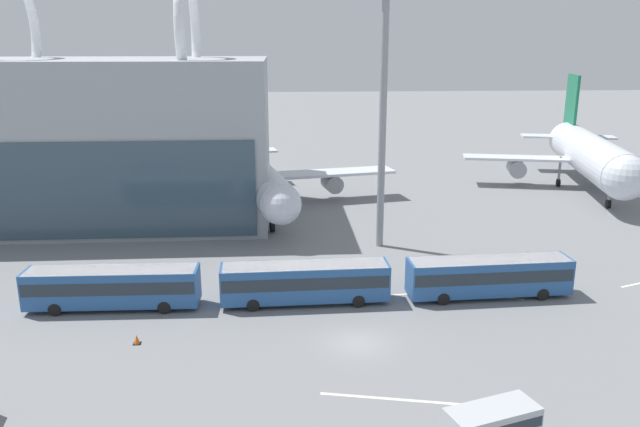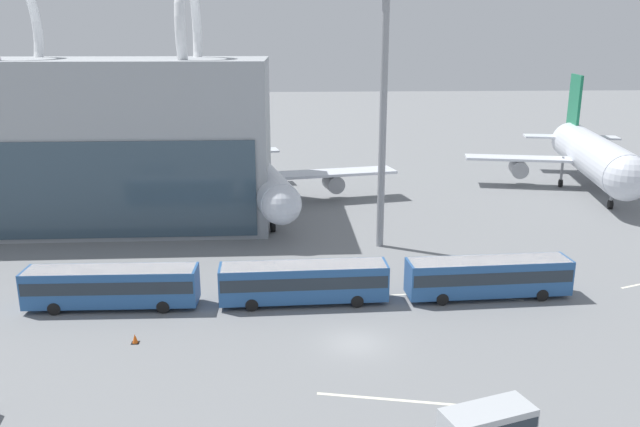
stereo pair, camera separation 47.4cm
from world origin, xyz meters
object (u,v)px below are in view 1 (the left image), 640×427
Objects in this scene: service_van_crossing at (492,424)px; floodlight_mast at (384,71)px; traffic_cone_0 at (137,339)px; shuttle_bus_1 at (305,281)px; airliner_at_gate_near at (254,173)px; shuttle_bus_2 at (489,275)px; airliner_at_gate_far at (590,155)px; shuttle_bus_0 at (113,285)px.

floodlight_mast is (-0.53, 32.98, 16.18)m from service_van_crossing.
floodlight_mast reaches higher than traffic_cone_0.
shuttle_bus_1 is 2.57× the size of service_van_crossing.
service_van_crossing is at bearing 3.94° from airliner_at_gate_near.
floodlight_mast is at bearing 57.90° from shuttle_bus_1.
floodlight_mast reaches higher than shuttle_bus_2.
airliner_at_gate_far is 68.88m from traffic_cone_0.
shuttle_bus_2 reaches higher than service_van_crossing.
airliner_at_gate_near reaches higher than shuttle_bus_1.
service_van_crossing is (13.86, -49.85, -2.98)m from airliner_at_gate_near.
service_van_crossing is (-6.25, -19.30, -0.57)m from shuttle_bus_2.
shuttle_bus_1 is at bearing -120.51° from floodlight_mast.
airliner_at_gate_far is at bearing 51.70° from shuttle_bus_2.
floodlight_mast is (-6.78, 13.67, 15.61)m from shuttle_bus_2.
floodlight_mast reaches higher than service_van_crossing.
shuttle_bus_0 is 31.30m from floodlight_mast.
airliner_at_gate_near is 55.57× the size of traffic_cone_0.
floodlight_mast is at bearing 45.03° from traffic_cone_0.
floodlight_mast is at bearing -43.03° from airliner_at_gate_far.
shuttle_bus_2 is at bearing -23.55° from airliner_at_gate_far.
shuttle_bus_2 is 20.30m from service_van_crossing.
airliner_at_gate_far is 67.60m from shuttle_bus_0.
shuttle_bus_2 reaches higher than traffic_cone_0.
shuttle_bus_0 is at bearing -44.55° from airliner_at_gate_far.
service_van_crossing is 36.74m from floodlight_mast.
airliner_at_gate_far is 2.61× the size of shuttle_bus_2.
shuttle_bus_1 reaches higher than traffic_cone_0.
airliner_at_gate_far is at bearing 39.05° from traffic_cone_0.
shuttle_bus_2 is 2.58× the size of service_van_crossing.
airliner_at_gate_far is 2.62× the size of shuttle_bus_0.
shuttle_bus_0 is 15.01m from shuttle_bus_1.
shuttle_bus_2 is at bearing 21.77° from airliner_at_gate_near.
airliner_at_gate_near reaches higher than shuttle_bus_0.
floodlight_mast is (8.23, 13.96, 15.61)m from shuttle_bus_1.
shuttle_bus_1 and shuttle_bus_2 have the same top height.
shuttle_bus_2 is 20.01× the size of traffic_cone_0.
shuttle_bus_0 is 0.51× the size of floodlight_mast.
airliner_at_gate_far is 42.34m from floodlight_mast.
airliner_at_gate_near is 32.50m from shuttle_bus_0.
shuttle_bus_2 is 27.79m from traffic_cone_0.
shuttle_bus_2 is (30.03, 0.32, 0.00)m from shuttle_bus_0.
airliner_at_gate_near is at bearing 79.53° from traffic_cone_0.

